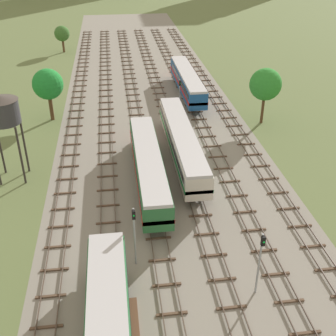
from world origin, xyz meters
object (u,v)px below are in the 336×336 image
(diesel_railcar_centre_left_near, at_px, (148,165))
(signal_post_nearest, at_px, (260,257))
(signal_post_mid, at_px, (134,230))
(water_tower, at_px, (2,111))
(passenger_coach_centre_mid, at_px, (182,141))
(diesel_railcar_centre_right_midfar, at_px, (187,81))
(signal_post_near, at_px, (180,91))

(diesel_railcar_centre_left_near, xyz_separation_m, signal_post_nearest, (6.92, -17.20, 1.10))
(signal_post_mid, bearing_deg, water_tower, 128.19)
(diesel_railcar_centre_left_near, bearing_deg, signal_post_nearest, -68.08)
(passenger_coach_centre_mid, distance_m, diesel_railcar_centre_right_midfar, 23.25)
(passenger_coach_centre_mid, height_order, signal_post_nearest, signal_post_nearest)
(signal_post_nearest, distance_m, signal_post_mid, 10.29)
(passenger_coach_centre_mid, height_order, signal_post_near, signal_post_near)
(diesel_railcar_centre_right_midfar, distance_m, signal_post_mid, 42.52)
(diesel_railcar_centre_right_midfar, height_order, signal_post_mid, signal_post_mid)
(passenger_coach_centre_mid, xyz_separation_m, diesel_railcar_centre_right_midfar, (4.61, 22.79, -0.02))
(signal_post_near, bearing_deg, diesel_railcar_centre_left_near, -107.57)
(water_tower, bearing_deg, diesel_railcar_centre_right_midfar, 45.13)
(diesel_railcar_centre_left_near, relative_size, diesel_railcar_centre_right_midfar, 1.00)
(diesel_railcar_centre_left_near, height_order, passenger_coach_centre_mid, same)
(diesel_railcar_centre_left_near, xyz_separation_m, passenger_coach_centre_mid, (4.61, 5.48, 0.02))
(signal_post_near, xyz_separation_m, signal_post_mid, (-9.23, -34.51, 0.53))
(passenger_coach_centre_mid, height_order, signal_post_mid, signal_post_mid)
(passenger_coach_centre_mid, relative_size, diesel_railcar_centre_right_midfar, 1.07)
(diesel_railcar_centre_right_midfar, bearing_deg, passenger_coach_centre_mid, -101.45)
(diesel_railcar_centre_left_near, bearing_deg, passenger_coach_centre_mid, 49.90)
(water_tower, xyz_separation_m, signal_post_near, (22.11, 18.13, -5.14))
(diesel_railcar_centre_left_near, distance_m, signal_post_mid, 12.90)
(diesel_railcar_centre_right_midfar, height_order, signal_post_near, signal_post_near)
(passenger_coach_centre_mid, distance_m, signal_post_near, 16.55)
(diesel_railcar_centre_right_midfar, bearing_deg, signal_post_mid, -105.75)
(water_tower, height_order, signal_post_nearest, water_tower)
(diesel_railcar_centre_right_midfar, distance_m, water_tower, 35.08)
(passenger_coach_centre_mid, xyz_separation_m, water_tower, (-19.81, -1.75, 5.67))
(passenger_coach_centre_mid, distance_m, water_tower, 20.68)
(diesel_railcar_centre_right_midfar, xyz_separation_m, signal_post_near, (-2.31, -6.40, 0.55))
(passenger_coach_centre_mid, bearing_deg, diesel_railcar_centre_right_midfar, 78.55)
(diesel_railcar_centre_right_midfar, relative_size, signal_post_mid, 3.52)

